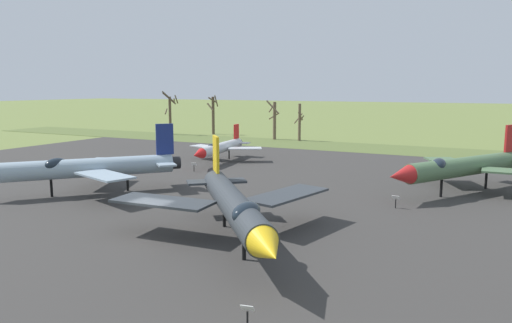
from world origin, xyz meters
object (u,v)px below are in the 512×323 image
object	(u,v)px
info_placard_front_right	(247,313)
info_placard_rear_left	(194,166)
jet_fighter_front_left	(86,167)
jet_fighter_rear_center	(463,166)
info_placard_rear_center	(396,200)
jet_fighter_rear_left	(220,148)
jet_fighter_front_right	(234,205)

from	to	relation	value
info_placard_front_right	info_placard_rear_left	distance (m)	35.42
info_placard_rear_left	jet_fighter_front_left	bearing A→B (deg)	-97.99
jet_fighter_rear_center	info_placard_rear_center	size ratio (longest dim) A/B	15.34
jet_fighter_front_left	jet_fighter_rear_center	size ratio (longest dim) A/B	0.87
jet_fighter_front_left	jet_fighter_rear_left	size ratio (longest dim) A/B	1.03
info_placard_rear_left	jet_fighter_rear_left	bearing A→B (deg)	96.70
jet_fighter_rear_center	info_placard_rear_center	xyz separation A→B (m)	(-4.17, -8.01, -1.79)
jet_fighter_front_left	jet_fighter_rear_center	bearing A→B (deg)	27.37
jet_fighter_front_left	info_placard_rear_left	world-z (taller)	jet_fighter_front_left
jet_fighter_front_left	info_placard_rear_left	size ratio (longest dim) A/B	13.62
jet_fighter_rear_center	info_placard_rear_center	world-z (taller)	jet_fighter_rear_center
info_placard_rear_center	info_placard_rear_left	world-z (taller)	info_placard_rear_center
jet_fighter_front_right	jet_fighter_rear_center	size ratio (longest dim) A/B	0.95
jet_fighter_front_left	info_placard_rear_center	distance (m)	26.21
jet_fighter_rear_center	info_placard_front_right	bearing A→B (deg)	-101.08
info_placard_front_right	jet_fighter_rear_left	size ratio (longest dim) A/B	0.07
jet_fighter_front_right	jet_fighter_front_left	bearing A→B (deg)	162.09
jet_fighter_rear_center	info_placard_rear_left	distance (m)	27.50
jet_fighter_front_left	info_placard_rear_left	distance (m)	13.94
jet_fighter_front_left	info_placard_rear_center	size ratio (longest dim) A/B	13.40
jet_fighter_front_right	info_placard_rear_left	xyz separation A→B (m)	(-16.23, 19.56, -1.78)
jet_fighter_rear_left	info_placard_rear_left	size ratio (longest dim) A/B	13.28
info_placard_rear_center	jet_fighter_rear_left	bearing A→B (deg)	150.78
info_placard_front_right	info_placard_rear_center	xyz separation A→B (m)	(1.62, 21.55, 0.04)
jet_fighter_front_left	jet_fighter_front_right	xyz separation A→B (m)	(18.15, -5.87, 0.01)
jet_fighter_rear_center	info_placard_rear_center	bearing A→B (deg)	-117.52
jet_fighter_front_right	jet_fighter_rear_left	distance (m)	31.49
jet_fighter_rear_center	jet_fighter_rear_left	bearing A→B (deg)	169.09
jet_fighter_front_left	jet_fighter_front_right	size ratio (longest dim) A/B	0.92
info_placard_rear_center	info_placard_rear_left	size ratio (longest dim) A/B	1.02
jet_fighter_front_left	jet_fighter_rear_left	bearing A→B (deg)	86.92
jet_fighter_front_right	info_placard_rear_left	bearing A→B (deg)	129.68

